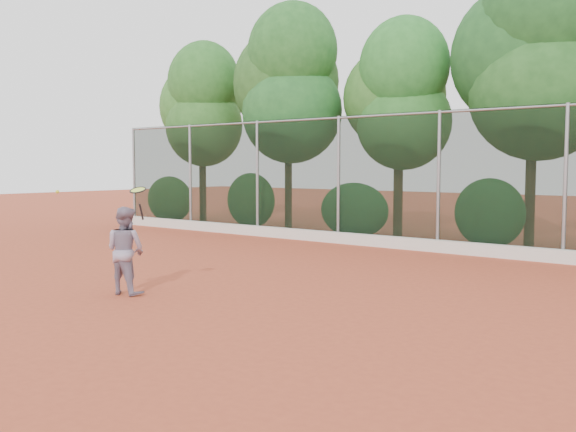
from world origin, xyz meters
The scene contains 7 objects.
ground centered at (0.00, 0.00, 0.00)m, with size 80.00×80.00×0.00m, color #AB4328.
concrete_curb centered at (0.00, 6.82, 0.15)m, with size 24.00×0.20×0.30m, color silver.
tennis_player centered at (-1.68, -1.23, 0.73)m, with size 0.71×0.55×1.46m, color gray.
chainlink_fence centered at (0.00, 7.00, 1.86)m, with size 24.09×0.09×3.50m.
foliage_backdrop centered at (-0.55, 8.98, 4.40)m, with size 23.70×3.63×7.55m.
tennis_racket centered at (-1.18, -1.33, 1.71)m, with size 0.34×0.33×0.54m.
tennis_ball_in_flight centered at (-3.01, -1.63, 1.68)m, with size 0.06×0.06×0.06m.
Camera 1 is at (7.03, -7.79, 2.14)m, focal length 40.00 mm.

